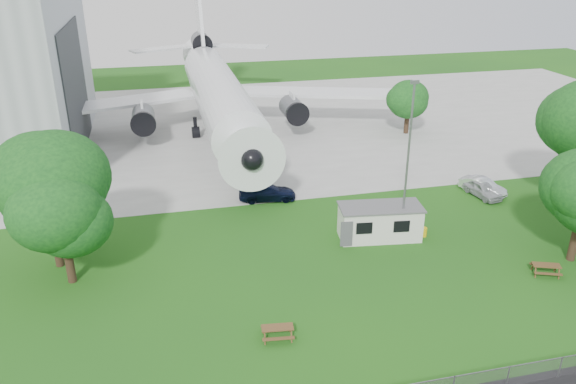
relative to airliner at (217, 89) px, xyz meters
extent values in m
plane|color=#266616|center=(2.00, -35.86, -5.27)|extent=(160.00, 160.00, 0.00)
cube|color=#B7B7B2|center=(2.00, 2.14, -5.25)|extent=(120.00, 46.00, 0.03)
cube|color=#2D3033|center=(-14.93, -2.86, 1.48)|extent=(0.16, 16.00, 12.96)
cylinder|color=white|center=(0.00, -1.86, -0.17)|extent=(5.40, 34.00, 5.40)
cone|color=white|center=(0.00, -20.86, -0.17)|extent=(5.40, 5.50, 5.40)
cone|color=white|center=(0.00, 19.14, 0.63)|extent=(4.86, 9.00, 4.86)
cube|color=white|center=(-12.50, 1.34, -1.37)|extent=(21.36, 10.77, 0.36)
cube|color=white|center=(12.50, 1.34, -1.37)|extent=(21.36, 10.77, 0.36)
cube|color=white|center=(0.00, 19.14, 6.33)|extent=(0.46, 9.96, 12.17)
cylinder|color=#515459|center=(-8.50, -2.36, -2.27)|extent=(2.50, 4.20, 2.50)
cylinder|color=#515459|center=(8.50, -2.36, -2.27)|extent=(2.50, 4.20, 2.50)
cylinder|color=#515459|center=(0.00, 18.14, 2.63)|extent=(2.60, 4.50, 2.60)
cylinder|color=black|center=(0.00, -17.36, -4.07)|extent=(0.36, 0.36, 2.40)
cylinder|color=black|center=(-2.80, -0.86, -4.07)|extent=(0.44, 0.44, 2.40)
cylinder|color=black|center=(2.80, -0.86, -4.07)|extent=(0.44, 0.44, 2.40)
cube|color=silver|center=(8.72, -28.94, -4.02)|extent=(6.27, 3.24, 2.50)
cube|color=#59595B|center=(8.72, -28.94, -2.71)|extent=(6.49, 3.46, 0.12)
cylinder|color=gold|center=(12.12, -29.54, -4.92)|extent=(0.50, 0.50, 0.70)
cylinder|color=slate|center=(10.20, -29.66, 0.73)|extent=(0.16, 0.16, 12.00)
cylinder|color=#382619|center=(-14.41, -27.71, -3.41)|extent=(0.56, 0.56, 3.72)
sphere|color=#226F1E|center=(-14.41, -27.71, 1.14)|extent=(7.66, 7.66, 7.66)
cylinder|color=#382619|center=(-13.34, -30.06, -3.88)|extent=(0.56, 0.56, 2.78)
sphere|color=#226F1E|center=(-13.34, -30.06, -0.49)|extent=(5.92, 5.92, 5.92)
cylinder|color=#382619|center=(20.69, -35.21, -3.81)|extent=(0.56, 0.56, 2.93)
cylinder|color=#382619|center=(21.64, -5.13, -4.04)|extent=(0.56, 0.56, 2.45)
sphere|color=#226F1E|center=(21.64, -5.13, -1.05)|extent=(5.18, 5.18, 5.18)
imported|color=#A5A8AC|center=(20.49, -23.82, -4.58)|extent=(2.24, 4.25, 1.38)
imported|color=white|center=(20.83, -23.29, -4.57)|extent=(3.18, 4.44, 1.39)
imported|color=black|center=(1.80, -20.17, -4.55)|extent=(5.15, 2.60, 1.43)
camera|label=1|loc=(-6.74, -64.18, 15.04)|focal=35.00mm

